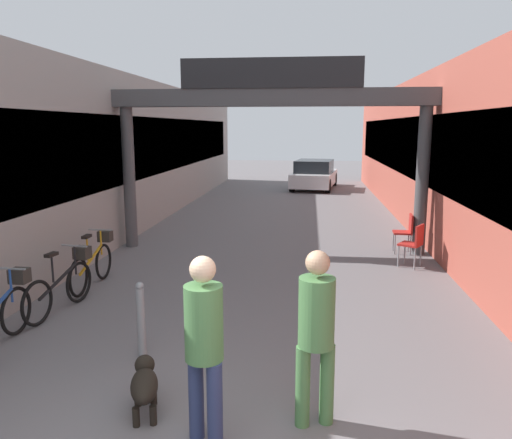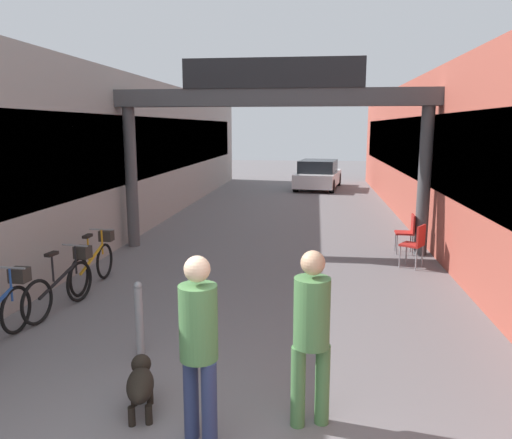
{
  "view_description": "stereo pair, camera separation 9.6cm",
  "coord_description": "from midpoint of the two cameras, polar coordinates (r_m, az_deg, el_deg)",
  "views": [
    {
      "loc": [
        0.89,
        -2.98,
        2.82
      ],
      "look_at": [
        0.0,
        5.16,
        1.3
      ],
      "focal_mm": 35.0,
      "sensor_mm": 36.0,
      "label": 1
    },
    {
      "loc": [
        0.98,
        -2.97,
        2.82
      ],
      "look_at": [
        0.0,
        5.16,
        1.3
      ],
      "focal_mm": 35.0,
      "sensor_mm": 36.0,
      "label": 2
    }
  ],
  "objects": [
    {
      "name": "cafe_chair_red_nearer",
      "position": [
        10.58,
        18.04,
        -2.45
      ],
      "size": [
        0.55,
        0.55,
        0.89
      ],
      "color": "gray",
      "rests_on": "ground_plane"
    },
    {
      "name": "bicycle_orange_farthest",
      "position": [
        9.46,
        -17.65,
        -4.59
      ],
      "size": [
        0.46,
        1.69,
        0.98
      ],
      "color": "black",
      "rests_on": "ground_plane"
    },
    {
      "name": "arcade_sign_gateway",
      "position": [
        11.32,
        2.2,
        11.72
      ],
      "size": [
        7.4,
        0.47,
        4.29
      ],
      "color": "#4C4C4F",
      "rests_on": "ground_plane"
    },
    {
      "name": "bicycle_black_third",
      "position": [
        8.36,
        -20.82,
        -6.77
      ],
      "size": [
        0.46,
        1.68,
        0.98
      ],
      "color": "black",
      "rests_on": "ground_plane"
    },
    {
      "name": "parked_car_white",
      "position": [
        23.36,
        7.24,
        5.09
      ],
      "size": [
        2.28,
        4.2,
        1.33
      ],
      "color": "silver",
      "rests_on": "ground_plane"
    },
    {
      "name": "storefront_right",
      "position": [
        14.6,
        23.6,
        6.69
      ],
      "size": [
        3.0,
        26.0,
        4.13
      ],
      "color": "#B25142",
      "rests_on": "ground_plane"
    },
    {
      "name": "pedestrian_companion",
      "position": [
        4.77,
        6.95,
        -12.14
      ],
      "size": [
        0.43,
        0.43,
        1.72
      ],
      "color": "#4C7F47",
      "rests_on": "ground_plane"
    },
    {
      "name": "bollard_post_metal",
      "position": [
        6.48,
        -12.79,
        -10.88
      ],
      "size": [
        0.1,
        0.1,
        0.95
      ],
      "color": "gray",
      "rests_on": "ground_plane"
    },
    {
      "name": "storefront_left",
      "position": [
        15.24,
        -16.56,
        7.25
      ],
      "size": [
        3.0,
        26.0,
        4.13
      ],
      "color": "#9E9993",
      "rests_on": "ground_plane"
    },
    {
      "name": "pedestrian_with_dog",
      "position": [
        4.5,
        -5.95,
        -13.36
      ],
      "size": [
        0.47,
        0.47,
        1.75
      ],
      "color": "navy",
      "rests_on": "ground_plane"
    },
    {
      "name": "cafe_chair_red_farther",
      "position": [
        11.76,
        17.21,
        -1.14
      ],
      "size": [
        0.42,
        0.42,
        0.89
      ],
      "color": "gray",
      "rests_on": "ground_plane"
    },
    {
      "name": "dog_on_leash",
      "position": [
        5.35,
        -12.54,
        -17.72
      ],
      "size": [
        0.43,
        0.72,
        0.5
      ],
      "color": "black",
      "rests_on": "ground_plane"
    }
  ]
}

